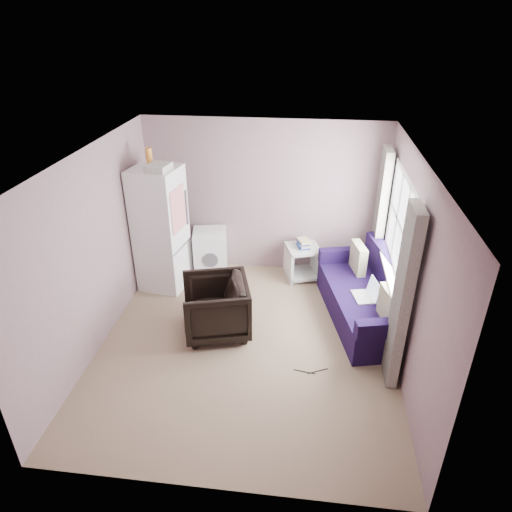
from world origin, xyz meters
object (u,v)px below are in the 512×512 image
Objects in this scene: armchair at (216,305)px; side_table at (302,260)px; washing_machine at (211,252)px; fridge at (161,229)px; sofa at (370,299)px.

armchair is 1.26× the size of side_table.
washing_machine is at bearing -178.46° from side_table.
washing_machine is at bearing 179.07° from armchair.
fridge reaches higher than sofa.
fridge is at bearing -152.09° from armchair.
side_table is at bearing -9.03° from washing_machine.
side_table is (1.11, 1.60, -0.11)m from armchair.
washing_machine reaches higher than side_table.
armchair is 1.62m from fridge.
armchair reaches higher than washing_machine.
side_table is (1.51, 0.04, -0.07)m from washing_machine.
sofa is at bearing 89.55° from armchair.
washing_machine is 1.51m from side_table.
armchair is at bearing -178.29° from sofa.
sofa reaches higher than side_table.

